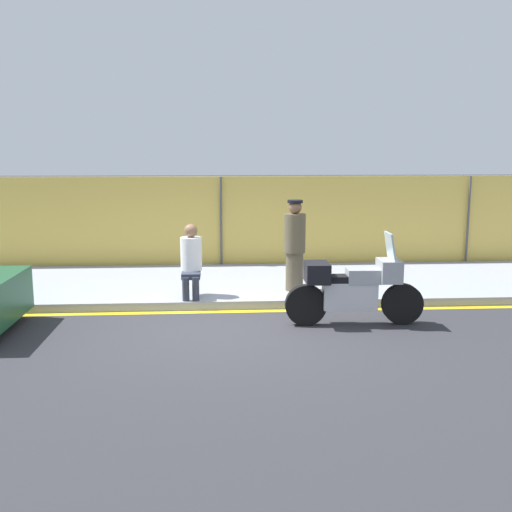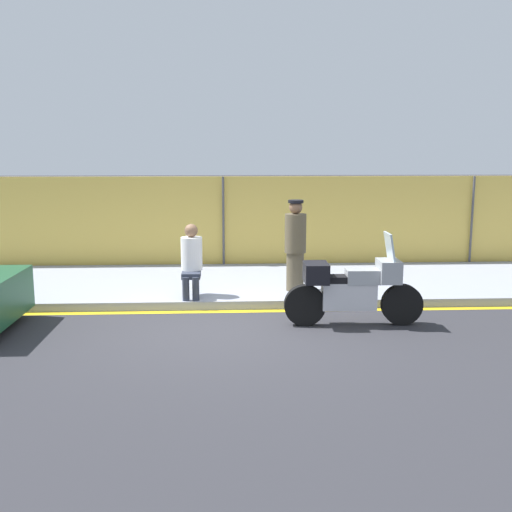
% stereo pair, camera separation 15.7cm
% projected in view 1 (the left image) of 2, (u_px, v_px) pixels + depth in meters
% --- Properties ---
extents(ground_plane, '(120.00, 120.00, 0.00)m').
position_uv_depth(ground_plane, '(224.00, 329.00, 9.03)').
color(ground_plane, '#2D2D33').
extents(sidewalk, '(41.81, 3.43, 0.15)m').
position_uv_depth(sidewalk, '(222.00, 284.00, 11.77)').
color(sidewalk, '#8E93A3').
rests_on(sidewalk, ground_plane).
extents(curb_paint_stripe, '(41.81, 0.18, 0.01)m').
position_uv_depth(curb_paint_stripe, '(223.00, 312.00, 10.01)').
color(curb_paint_stripe, gold).
rests_on(curb_paint_stripe, ground_plane).
extents(storefront_fence, '(39.72, 0.17, 2.10)m').
position_uv_depth(storefront_fence, '(221.00, 224.00, 13.37)').
color(storefront_fence, gold).
rests_on(storefront_fence, ground_plane).
extents(motorcycle, '(2.14, 0.52, 1.44)m').
position_uv_depth(motorcycle, '(353.00, 288.00, 9.17)').
color(motorcycle, black).
rests_on(motorcycle, ground_plane).
extents(officer_standing, '(0.39, 0.39, 1.64)m').
position_uv_depth(officer_standing, '(295.00, 245.00, 10.78)').
color(officer_standing, brown).
rests_on(officer_standing, sidewalk).
extents(person_seated_on_curb, '(0.37, 0.65, 1.26)m').
position_uv_depth(person_seated_on_curb, '(191.00, 257.00, 10.35)').
color(person_seated_on_curb, '#2D3342').
rests_on(person_seated_on_curb, sidewalk).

